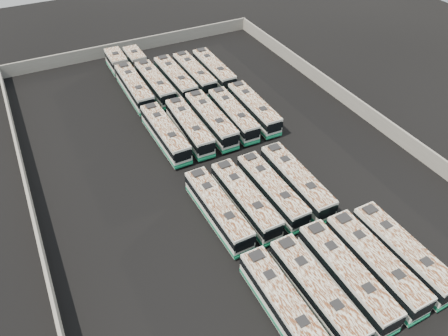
# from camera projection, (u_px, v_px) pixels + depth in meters

# --- Properties ---
(ground) EXTENTS (140.00, 140.00, 0.00)m
(ground) POSITION_uv_depth(u_px,v_px,m) (226.00, 167.00, 53.54)
(ground) COLOR black
(ground) RESTS_ON ground
(perimeter_wall) EXTENTS (45.20, 73.20, 2.20)m
(perimeter_wall) POSITION_uv_depth(u_px,v_px,m) (226.00, 160.00, 52.83)
(perimeter_wall) COLOR slate
(perimeter_wall) RESTS_ON ground
(bus_front_far_left) EXTENTS (2.42, 11.36, 3.20)m
(bus_front_far_left) POSITION_uv_depth(u_px,v_px,m) (284.00, 306.00, 36.93)
(bus_front_far_left) COLOR white
(bus_front_far_left) RESTS_ON ground
(bus_front_left) EXTENTS (2.62, 11.49, 3.23)m
(bus_front_left) POSITION_uv_depth(u_px,v_px,m) (316.00, 291.00, 38.03)
(bus_front_left) COLOR white
(bus_front_left) RESTS_ON ground
(bus_front_center) EXTENTS (2.49, 11.71, 3.30)m
(bus_front_center) POSITION_uv_depth(u_px,v_px,m) (346.00, 276.00, 39.25)
(bus_front_center) COLOR white
(bus_front_center) RESTS_ON ground
(bus_front_right) EXTENTS (2.57, 11.67, 3.28)m
(bus_front_right) POSITION_uv_depth(u_px,v_px,m) (375.00, 263.00, 40.31)
(bus_front_right) COLOR white
(bus_front_right) RESTS_ON ground
(bus_front_far_right) EXTENTS (2.64, 11.49, 3.23)m
(bus_front_far_right) POSITION_uv_depth(u_px,v_px,m) (402.00, 252.00, 41.35)
(bus_front_far_right) COLOR white
(bus_front_far_right) RESTS_ON ground
(bus_midfront_far_left) EXTENTS (2.68, 11.43, 3.20)m
(bus_midfront_far_left) POSITION_uv_depth(u_px,v_px,m) (218.00, 209.00, 45.68)
(bus_midfront_far_left) COLOR white
(bus_midfront_far_left) RESTS_ON ground
(bus_midfront_left) EXTENTS (2.63, 11.42, 3.20)m
(bus_midfront_left) POSITION_uv_depth(u_px,v_px,m) (245.00, 200.00, 46.78)
(bus_midfront_left) COLOR white
(bus_midfront_left) RESTS_ON ground
(bus_midfront_center) EXTENTS (2.61, 11.28, 3.16)m
(bus_midfront_center) POSITION_uv_depth(u_px,v_px,m) (272.00, 190.00, 47.94)
(bus_midfront_center) COLOR white
(bus_midfront_center) RESTS_ON ground
(bus_midfront_right) EXTENTS (2.51, 11.65, 3.28)m
(bus_midfront_right) POSITION_uv_depth(u_px,v_px,m) (296.00, 181.00, 49.01)
(bus_midfront_right) COLOR white
(bus_midfront_right) RESTS_ON ground
(bus_midback_far_left) EXTENTS (2.68, 11.61, 3.26)m
(bus_midback_far_left) POSITION_uv_depth(u_px,v_px,m) (165.00, 133.00, 56.10)
(bus_midback_far_left) COLOR white
(bus_midback_far_left) RESTS_ON ground
(bus_midback_left) EXTENTS (2.67, 11.49, 3.22)m
(bus_midback_left) POSITION_uv_depth(u_px,v_px,m) (189.00, 127.00, 57.23)
(bus_midback_left) COLOR white
(bus_midback_left) RESTS_ON ground
(bus_midback_center) EXTENTS (2.50, 11.74, 3.31)m
(bus_midback_center) POSITION_uv_depth(u_px,v_px,m) (211.00, 120.00, 58.46)
(bus_midback_center) COLOR white
(bus_midback_center) RESTS_ON ground
(bus_midback_right) EXTENTS (2.67, 11.31, 3.17)m
(bus_midback_right) POSITION_uv_depth(u_px,v_px,m) (233.00, 115.00, 59.52)
(bus_midback_right) COLOR white
(bus_midback_right) RESTS_ON ground
(bus_midback_far_right) EXTENTS (2.62, 11.46, 3.22)m
(bus_midback_far_right) POSITION_uv_depth(u_px,v_px,m) (254.00, 108.00, 60.71)
(bus_midback_far_right) COLOR white
(bus_midback_far_right) RESTS_ON ground
(bus_back_far_left) EXTENTS (2.62, 18.28, 3.31)m
(bus_back_far_left) POSITION_uv_depth(u_px,v_px,m) (128.00, 79.00, 67.10)
(bus_back_far_left) COLOR white
(bus_back_far_left) RESTS_ON ground
(bus_back_left) EXTENTS (2.61, 17.64, 3.19)m
(bus_back_left) POSITION_uv_depth(u_px,v_px,m) (148.00, 75.00, 68.12)
(bus_back_left) COLOR white
(bus_back_left) RESTS_ON ground
(bus_back_center) EXTENTS (2.66, 11.71, 3.29)m
(bus_back_center) POSITION_uv_depth(u_px,v_px,m) (175.00, 79.00, 67.11)
(bus_back_center) COLOR white
(bus_back_center) RESTS_ON ground
(bus_back_right) EXTENTS (2.55, 11.45, 3.22)m
(bus_back_right) POSITION_uv_depth(u_px,v_px,m) (194.00, 74.00, 68.38)
(bus_back_right) COLOR white
(bus_back_right) RESTS_ON ground
(bus_back_far_right) EXTENTS (2.49, 11.36, 3.19)m
(bus_back_far_right) POSITION_uv_depth(u_px,v_px,m) (214.00, 70.00, 69.42)
(bus_back_far_right) COLOR white
(bus_back_far_right) RESTS_ON ground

